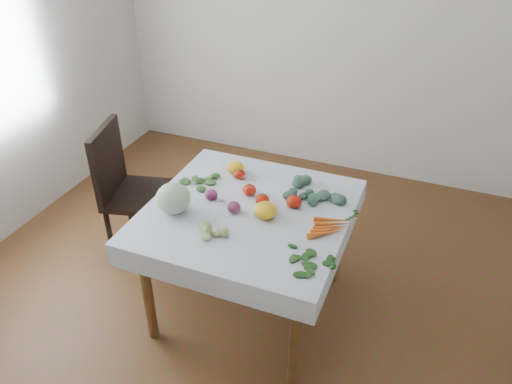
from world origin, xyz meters
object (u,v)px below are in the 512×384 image
chair (127,184)px  cabbage (173,198)px  carrot_bunch (330,227)px  heirloom_back (235,168)px  table (248,224)px

chair → cabbage: chair is taller
cabbage → carrot_bunch: size_ratio=0.77×
heirloom_back → carrot_bunch: size_ratio=0.46×
chair → heirloom_back: size_ratio=8.46×
chair → heirloom_back: bearing=7.9°
table → heirloom_back: size_ratio=8.67×
chair → heirloom_back: chair is taller
table → chair: (-1.00, 0.24, -0.09)m
heirloom_back → table: bearing=-56.4°
chair → carrot_bunch: chair is taller
table → heirloom_back: bearing=123.6°
cabbage → heirloom_back: cabbage is taller
table → carrot_bunch: (0.48, -0.01, 0.12)m
chair → heirloom_back: (0.78, 0.11, 0.24)m
table → chair: 1.04m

